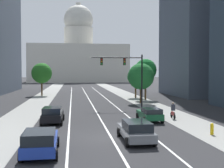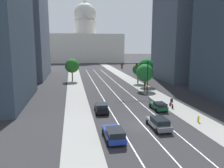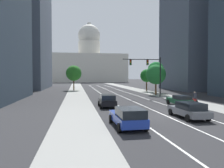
{
  "view_description": "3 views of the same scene",
  "coord_description": "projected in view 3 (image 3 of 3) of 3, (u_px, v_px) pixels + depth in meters",
  "views": [
    {
      "loc": [
        -2.79,
        -21.5,
        4.89
      ],
      "look_at": [
        2.45,
        17.84,
        3.21
      ],
      "focal_mm": 47.21,
      "sensor_mm": 36.0,
      "label": 1
    },
    {
      "loc": [
        -9.11,
        -27.56,
        10.52
      ],
      "look_at": [
        0.17,
        24.61,
        1.4
      ],
      "focal_mm": 36.42,
      "sensor_mm": 36.0,
      "label": 2
    },
    {
      "loc": [
        -8.49,
        -19.69,
        3.82
      ],
      "look_at": [
        -1.65,
        21.54,
        2.28
      ],
      "focal_mm": 35.06,
      "sensor_mm": 36.0,
      "label": 3
    }
  ],
  "objects": [
    {
      "name": "car_black",
      "position": [
        107.0,
        101.0,
        26.68
      ],
      "size": [
        2.12,
        4.31,
        1.55
      ],
      "rotation": [
        0.0,
        0.0,
        1.55
      ],
      "color": "black",
      "rests_on": "ground"
    },
    {
      "name": "office_tower_far_right",
      "position": [
        202.0,
        18.0,
        60.46
      ],
      "size": [
        18.15,
        18.68,
        39.84
      ],
      "color": "#4C5666",
      "rests_on": "ground"
    },
    {
      "name": "car_blue",
      "position": [
        128.0,
        117.0,
        16.15
      ],
      "size": [
        2.18,
        4.74,
        1.53
      ],
      "rotation": [
        0.0,
        0.0,
        1.59
      ],
      "color": "#1E389E",
      "rests_on": "ground"
    },
    {
      "name": "street_tree_far_right",
      "position": [
        156.0,
        70.0,
        50.38
      ],
      "size": [
        3.82,
        3.82,
        7.08
      ],
      "color": "#51381E",
      "rests_on": "ground"
    },
    {
      "name": "cyclist",
      "position": [
        195.0,
        98.0,
        29.68
      ],
      "size": [
        0.37,
        1.7,
        1.72
      ],
      "rotation": [
        0.0,
        0.0,
        1.53
      ],
      "color": "black",
      "rests_on": "ground"
    },
    {
      "name": "street_tree_near_left",
      "position": [
        74.0,
        73.0,
        57.98
      ],
      "size": [
        4.1,
        4.1,
        6.62
      ],
      "color": "#51381E",
      "rests_on": "ground"
    },
    {
      "name": "lane_stripe_left",
      "position": [
        102.0,
        94.0,
        45.07
      ],
      "size": [
        0.16,
        90.0,
        0.01
      ],
      "primitive_type": "cube",
      "color": "white",
      "rests_on": "ground"
    },
    {
      "name": "lane_stripe_center",
      "position": [
        117.0,
        94.0,
        45.59
      ],
      "size": [
        0.16,
        90.0,
        0.01
      ],
      "primitive_type": "cube",
      "color": "white",
      "rests_on": "ground"
    },
    {
      "name": "car_gray",
      "position": [
        189.0,
        110.0,
        19.7
      ],
      "size": [
        2.09,
        4.81,
        1.47
      ],
      "rotation": [
        0.0,
        0.0,
        1.58
      ],
      "color": "slate",
      "rests_on": "ground"
    },
    {
      "name": "car_green",
      "position": [
        180.0,
        100.0,
        28.08
      ],
      "size": [
        1.99,
        4.17,
        1.34
      ],
      "rotation": [
        0.0,
        0.0,
        1.59
      ],
      "color": "#14512D",
      "rests_on": "ground"
    },
    {
      "name": "lane_stripe_right",
      "position": [
        132.0,
        94.0,
        46.1
      ],
      "size": [
        0.16,
        90.0,
        0.01
      ],
      "primitive_type": "cube",
      "color": "white",
      "rests_on": "ground"
    },
    {
      "name": "sidewalk_left",
      "position": [
        76.0,
        91.0,
        54.08
      ],
      "size": [
        4.15,
        130.0,
        0.01
      ],
      "primitive_type": "cube",
      "color": "gray",
      "rests_on": "ground"
    },
    {
      "name": "street_tree_near_right",
      "position": [
        147.0,
        76.0,
        54.1
      ],
      "size": [
        3.15,
        3.15,
        5.48
      ],
      "color": "#51381E",
      "rests_on": "ground"
    },
    {
      "name": "sidewalk_right",
      "position": [
        141.0,
        91.0,
        56.81
      ],
      "size": [
        4.15,
        130.0,
        0.01
      ],
      "primitive_type": "cube",
      "color": "gray",
      "rests_on": "ground"
    },
    {
      "name": "ground_plane",
      "position": [
        107.0,
        90.0,
        60.37
      ],
      "size": [
        400.0,
        400.0,
        0.0
      ],
      "primitive_type": "plane",
      "color": "#2B2B2D"
    },
    {
      "name": "traffic_signal_mast",
      "position": [
        149.0,
        68.0,
        39.01
      ],
      "size": [
        7.02,
        0.39,
        7.19
      ],
      "color": "black",
      "rests_on": "ground"
    },
    {
      "name": "street_tree_mid_right",
      "position": [
        156.0,
        74.0,
        44.34
      ],
      "size": [
        4.05,
        4.05,
        6.17
      ],
      "color": "#51381E",
      "rests_on": "ground"
    },
    {
      "name": "capitol_building",
      "position": [
        89.0,
        64.0,
        138.79
      ],
      "size": [
        44.75,
        26.27,
        37.4
      ],
      "color": "beige",
      "rests_on": "ground"
    }
  ]
}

